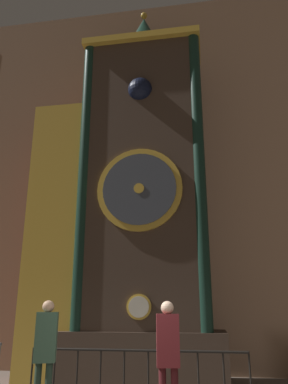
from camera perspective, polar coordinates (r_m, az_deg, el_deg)
The scene contains 5 objects.
cathedral_back_wall at distance 11.86m, azimuth 2.68°, elevation 4.13°, with size 24.00×0.32×12.06m.
clock_tower at distance 10.14m, azimuth -2.81°, elevation -1.45°, with size 5.05×1.79×10.69m.
railing_fence at distance 7.84m, azimuth -1.21°, elevation -25.90°, with size 4.23×0.05×0.95m.
visitor_near at distance 6.72m, azimuth -14.79°, elevation -21.92°, with size 0.39×0.31×1.83m.
visitor_far at distance 6.11m, azimuth 3.68°, elevation -23.02°, with size 0.37×0.27×1.81m.
Camera 1 is at (1.14, -4.78, 1.71)m, focal length 35.00 mm.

